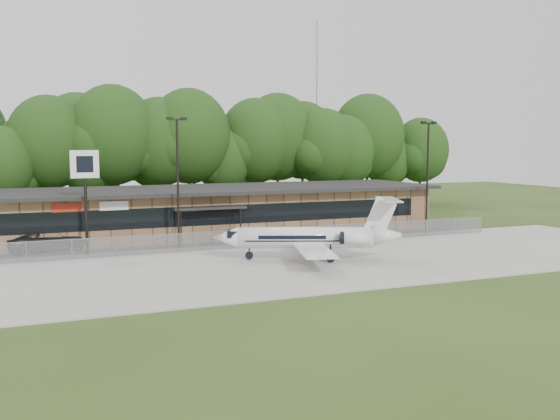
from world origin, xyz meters
name	(u,v)px	position (x,y,z in m)	size (l,w,h in m)	color
ground	(334,290)	(0.00, 0.00, 0.00)	(160.00, 160.00, 0.00)	#2A4217
apron	(280,264)	(0.00, 8.00, 0.04)	(64.00, 18.00, 0.08)	#9E9B93
parking_lot	(229,240)	(0.00, 19.50, 0.03)	(50.00, 9.00, 0.06)	#383835
terminal	(214,210)	(0.00, 23.94, 2.18)	(41.00, 11.65, 4.30)	olive
fence	(246,239)	(0.00, 15.00, 0.78)	(46.00, 0.04, 1.52)	gray
treeline	(169,150)	(0.00, 42.00, 7.50)	(72.00, 12.00, 15.00)	black
radio_mast	(317,113)	(22.00, 48.00, 12.50)	(0.20, 0.20, 25.00)	gray
light_pole_mid	(178,173)	(-5.00, 16.50, 5.98)	(1.55, 0.30, 10.23)	black
light_pole_right	(428,169)	(18.00, 16.50, 5.98)	(1.55, 0.30, 10.23)	black
business_jet	(312,238)	(2.58, 8.36, 1.61)	(13.11, 11.71, 4.50)	silver
suv	(49,240)	(-14.34, 19.78, 0.86)	(2.84, 6.16, 1.71)	#333235
pole_sign	(85,175)	(-11.81, 16.80, 5.92)	(2.04, 0.35, 7.74)	black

